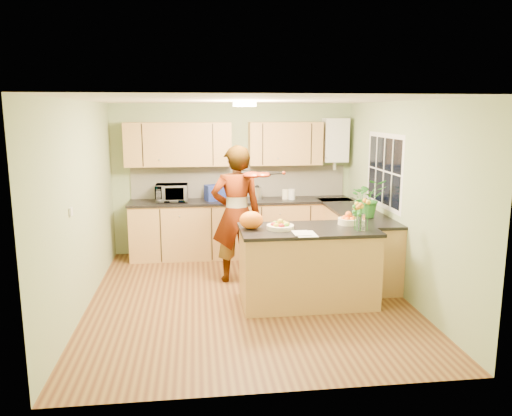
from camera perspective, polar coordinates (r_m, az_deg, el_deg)
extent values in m
plane|color=#562E18|center=(6.56, -0.94, -10.17)|extent=(4.50, 4.50, 0.00)
cube|color=white|center=(6.12, -1.02, 12.22)|extent=(4.00, 4.50, 0.02)
cube|color=#95AB7A|center=(8.44, -2.59, 3.33)|extent=(4.00, 0.02, 2.50)
cube|color=#95AB7A|center=(4.05, 2.39, -5.01)|extent=(4.00, 0.02, 2.50)
cube|color=#95AB7A|center=(6.34, -19.27, 0.20)|extent=(0.02, 4.50, 2.50)
cube|color=#95AB7A|center=(6.73, 16.21, 0.98)|extent=(0.02, 4.50, 2.50)
cube|color=#B08746|center=(8.30, -1.69, -2.41)|extent=(3.60, 0.60, 0.90)
cube|color=black|center=(8.19, -1.71, 0.78)|extent=(3.64, 0.62, 0.04)
cube|color=#B08746|center=(7.57, 11.28, -3.93)|extent=(0.60, 2.20, 0.90)
cube|color=black|center=(7.46, 11.34, -0.44)|extent=(0.62, 2.24, 0.04)
cube|color=#EFE3CF|center=(8.44, -1.90, 3.00)|extent=(3.60, 0.02, 0.52)
cube|color=#B08746|center=(8.19, -8.88, 7.21)|extent=(1.70, 0.34, 0.70)
cube|color=#B08746|center=(8.32, 3.36, 7.37)|extent=(1.20, 0.34, 0.70)
cube|color=silver|center=(8.52, 9.04, 7.68)|extent=(0.40, 0.30, 0.72)
cylinder|color=silver|center=(8.55, 8.96, 5.00)|extent=(0.06, 0.06, 0.20)
cube|color=silver|center=(7.23, 14.44, 4.14)|extent=(0.01, 1.30, 1.05)
cube|color=black|center=(7.23, 14.41, 4.14)|extent=(0.01, 1.18, 0.92)
cube|color=silver|center=(5.75, -20.40, -0.41)|extent=(0.02, 0.09, 0.09)
cylinder|color=#FFEABF|center=(6.42, -1.30, 11.80)|extent=(0.30, 0.30, 0.06)
cylinder|color=silver|center=(6.42, -1.31, 12.07)|extent=(0.10, 0.10, 0.02)
cube|color=#B08746|center=(6.28, 5.92, -6.76)|extent=(1.64, 0.82, 0.92)
cube|color=black|center=(6.15, 6.00, -2.49)|extent=(1.68, 0.86, 0.04)
cylinder|color=#F1E4C0|center=(6.07, 2.79, -2.18)|extent=(0.33, 0.33, 0.05)
cylinder|color=#F1E4C0|center=(6.42, 10.50, -1.51)|extent=(0.26, 0.26, 0.08)
cylinder|color=silver|center=(6.12, 11.89, -1.58)|extent=(0.10, 0.10, 0.20)
ellipsoid|color=orange|center=(6.05, -0.55, -1.39)|extent=(0.34, 0.31, 0.22)
cube|color=white|center=(5.84, 5.71, -2.95)|extent=(0.23, 0.32, 0.01)
imported|color=tan|center=(6.95, -2.27, -0.71)|extent=(0.73, 0.51, 1.92)
imported|color=silver|center=(8.15, -9.61, 1.72)|extent=(0.51, 0.35, 0.28)
cube|color=navy|center=(8.18, -4.68, 1.77)|extent=(0.37, 0.32, 0.25)
cylinder|color=silver|center=(8.22, 0.14, 1.68)|extent=(0.15, 0.15, 0.20)
sphere|color=black|center=(8.20, 0.14, 2.64)|extent=(0.07, 0.07, 0.07)
cylinder|color=#F1E4C0|center=(8.28, 3.37, 1.57)|extent=(0.14, 0.14, 0.16)
cylinder|color=silver|center=(8.24, 4.11, 1.57)|extent=(0.14, 0.14, 0.17)
imported|color=#2F7D29|center=(6.99, 12.66, 1.14)|extent=(0.49, 0.43, 0.53)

